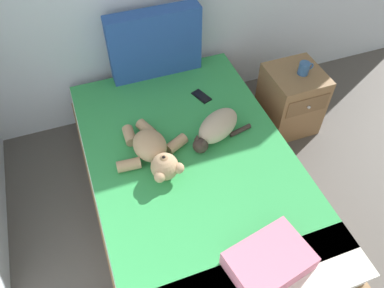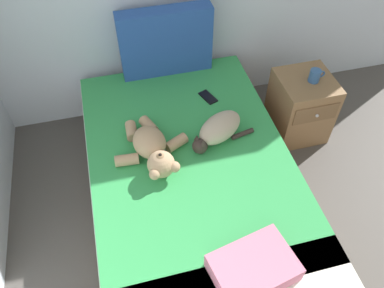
% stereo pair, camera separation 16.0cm
% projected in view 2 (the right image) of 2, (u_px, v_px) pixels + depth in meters
% --- Properties ---
extents(bed, '(1.30, 2.02, 0.46)m').
position_uv_depth(bed, '(191.00, 182.00, 2.56)').
color(bed, olive).
rests_on(bed, ground_plane).
extents(patterned_cushion, '(0.68, 0.13, 0.51)m').
position_uv_depth(patterned_cushion, '(166.00, 42.00, 2.78)').
color(patterned_cushion, '#264C99').
rests_on(patterned_cushion, bed).
extents(cat, '(0.44, 0.34, 0.15)m').
position_uv_depth(cat, '(218.00, 129.00, 2.46)').
color(cat, tan).
rests_on(cat, bed).
extents(teddy_bear, '(0.48, 0.56, 0.18)m').
position_uv_depth(teddy_bear, '(153.00, 149.00, 2.34)').
color(teddy_bear, tan).
rests_on(teddy_bear, bed).
extents(cell_phone, '(0.12, 0.16, 0.01)m').
position_uv_depth(cell_phone, '(208.00, 97.00, 2.76)').
color(cell_phone, black).
rests_on(cell_phone, bed).
extents(throw_pillow, '(0.45, 0.35, 0.11)m').
position_uv_depth(throw_pillow, '(253.00, 268.00, 1.87)').
color(throw_pillow, '#D1728C').
rests_on(throw_pillow, bed).
extents(nightstand, '(0.41, 0.44, 0.53)m').
position_uv_depth(nightstand, '(300.00, 107.00, 2.99)').
color(nightstand, olive).
rests_on(nightstand, ground_plane).
extents(mug, '(0.12, 0.08, 0.09)m').
position_uv_depth(mug, '(315.00, 76.00, 2.75)').
color(mug, '#33598C').
rests_on(mug, nightstand).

